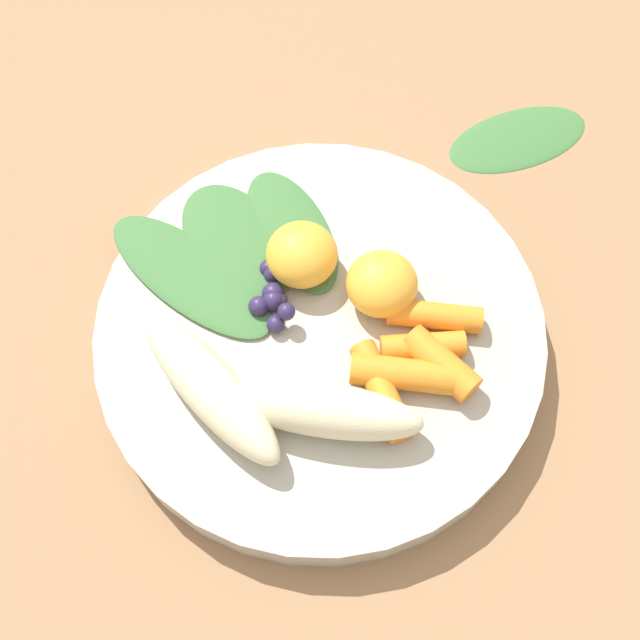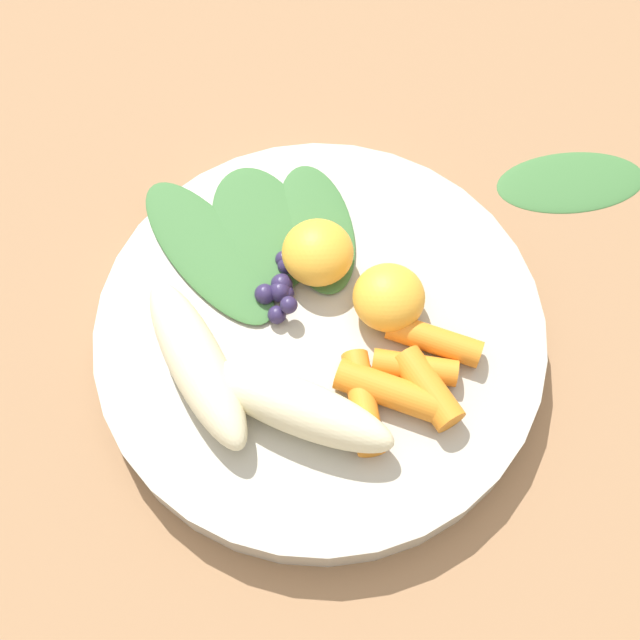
% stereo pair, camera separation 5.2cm
% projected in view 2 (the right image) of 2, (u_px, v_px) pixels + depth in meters
% --- Properties ---
extents(ground_plane, '(2.40, 2.40, 0.00)m').
position_uv_depth(ground_plane, '(320.00, 345.00, 0.55)').
color(ground_plane, '#99704C').
extents(bowl, '(0.29, 0.29, 0.03)m').
position_uv_depth(bowl, '(320.00, 336.00, 0.54)').
color(bowl, '#B2AD9E').
rests_on(bowl, ground_plane).
extents(banana_peeled_left, '(0.08, 0.12, 0.03)m').
position_uv_depth(banana_peeled_left, '(296.00, 406.00, 0.49)').
color(banana_peeled_left, beige).
rests_on(banana_peeled_left, bowl).
extents(banana_peeled_right, '(0.12, 0.08, 0.03)m').
position_uv_depth(banana_peeled_right, '(197.00, 363.00, 0.50)').
color(banana_peeled_right, beige).
rests_on(banana_peeled_right, bowl).
extents(orange_segment_near, '(0.05, 0.05, 0.03)m').
position_uv_depth(orange_segment_near, '(324.00, 252.00, 0.53)').
color(orange_segment_near, '#F4A833').
rests_on(orange_segment_near, bowl).
extents(orange_segment_far, '(0.04, 0.04, 0.03)m').
position_uv_depth(orange_segment_far, '(389.00, 297.00, 0.52)').
color(orange_segment_far, '#F4A833').
rests_on(orange_segment_far, bowl).
extents(carrot_front, '(0.06, 0.02, 0.02)m').
position_uv_depth(carrot_front, '(363.00, 403.00, 0.50)').
color(carrot_front, orange).
rests_on(carrot_front, bowl).
extents(carrot_mid_left, '(0.04, 0.07, 0.02)m').
position_uv_depth(carrot_mid_left, '(389.00, 391.00, 0.50)').
color(carrot_mid_left, orange).
rests_on(carrot_mid_left, bowl).
extents(carrot_mid_right, '(0.05, 0.04, 0.02)m').
position_uv_depth(carrot_mid_right, '(428.00, 389.00, 0.50)').
color(carrot_mid_right, orange).
rests_on(carrot_mid_right, bowl).
extents(carrot_rear, '(0.03, 0.05, 0.02)m').
position_uv_depth(carrot_rear, '(415.00, 367.00, 0.51)').
color(carrot_rear, orange).
rests_on(carrot_rear, bowl).
extents(carrot_small, '(0.04, 0.06, 0.02)m').
position_uv_depth(carrot_small, '(434.00, 340.00, 0.52)').
color(carrot_small, orange).
rests_on(carrot_small, bowl).
extents(blueberry_pile, '(0.05, 0.03, 0.02)m').
position_uv_depth(blueberry_pile, '(280.00, 289.00, 0.53)').
color(blueberry_pile, '#2D234C').
rests_on(blueberry_pile, bowl).
extents(kale_leaf_left, '(0.11, 0.06, 0.01)m').
position_uv_depth(kale_leaf_left, '(315.00, 228.00, 0.56)').
color(kale_leaf_left, '#3D7038').
rests_on(kale_leaf_left, bowl).
extents(kale_leaf_right, '(0.11, 0.09, 0.01)m').
position_uv_depth(kale_leaf_right, '(261.00, 228.00, 0.56)').
color(kale_leaf_right, '#3D7038').
rests_on(kale_leaf_right, bowl).
extents(kale_leaf_rear, '(0.13, 0.12, 0.01)m').
position_uv_depth(kale_leaf_rear, '(208.00, 251.00, 0.55)').
color(kale_leaf_rear, '#3D7038').
rests_on(kale_leaf_rear, bowl).
extents(kale_leaf_stray, '(0.06, 0.11, 0.01)m').
position_uv_depth(kale_leaf_stray, '(572.00, 180.00, 0.61)').
color(kale_leaf_stray, '#3D7038').
rests_on(kale_leaf_stray, ground_plane).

